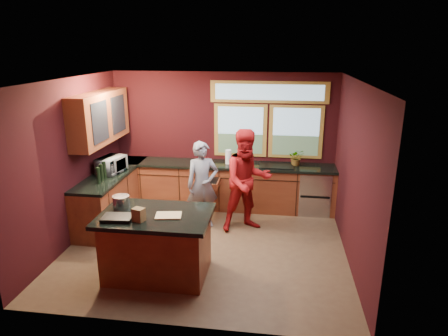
% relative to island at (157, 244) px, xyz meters
% --- Properties ---
extents(floor, '(4.50, 4.50, 0.00)m').
position_rel_island_xyz_m(floor, '(0.54, 0.93, -0.48)').
color(floor, brown).
rests_on(floor, ground).
extents(room_shell, '(4.52, 4.02, 2.71)m').
position_rel_island_xyz_m(room_shell, '(-0.05, 1.26, 1.32)').
color(room_shell, black).
rests_on(room_shell, ground).
extents(back_counter, '(4.50, 0.64, 0.93)m').
position_rel_island_xyz_m(back_counter, '(0.74, 2.63, -0.01)').
color(back_counter, '#5B2415').
rests_on(back_counter, floor).
extents(left_counter, '(0.64, 2.30, 0.93)m').
position_rel_island_xyz_m(left_counter, '(-1.41, 1.78, -0.01)').
color(left_counter, '#5B2415').
rests_on(left_counter, floor).
extents(island, '(1.55, 1.05, 0.95)m').
position_rel_island_xyz_m(island, '(0.00, 0.00, 0.00)').
color(island, '#5B2415').
rests_on(island, floor).
extents(person_grey, '(0.68, 0.57, 1.58)m').
position_rel_island_xyz_m(person_grey, '(0.34, 1.70, 0.31)').
color(person_grey, slate).
rests_on(person_grey, floor).
extents(person_red, '(1.10, 1.00, 1.84)m').
position_rel_island_xyz_m(person_red, '(1.14, 1.67, 0.44)').
color(person_red, '#A31314').
rests_on(person_red, floor).
extents(microwave, '(0.46, 0.60, 0.30)m').
position_rel_island_xyz_m(microwave, '(-1.38, 1.76, 0.60)').
color(microwave, '#999999').
rests_on(microwave, left_counter).
extents(potted_plant, '(0.30, 0.26, 0.33)m').
position_rel_island_xyz_m(potted_plant, '(2.02, 2.68, 0.62)').
color(potted_plant, '#999999').
rests_on(potted_plant, back_counter).
extents(paper_towel, '(0.12, 0.12, 0.28)m').
position_rel_island_xyz_m(paper_towel, '(0.69, 2.63, 0.59)').
color(paper_towel, white).
rests_on(paper_towel, back_counter).
extents(cutting_board, '(0.39, 0.30, 0.02)m').
position_rel_island_xyz_m(cutting_board, '(0.20, -0.05, 0.48)').
color(cutting_board, tan).
rests_on(cutting_board, island).
extents(stock_pot, '(0.24, 0.24, 0.18)m').
position_rel_island_xyz_m(stock_pot, '(-0.55, 0.15, 0.56)').
color(stock_pot, '#ADADB2').
rests_on(stock_pot, island).
extents(paper_bag, '(0.18, 0.16, 0.18)m').
position_rel_island_xyz_m(paper_bag, '(-0.15, -0.25, 0.56)').
color(paper_bag, brown).
rests_on(paper_bag, island).
extents(black_tray, '(0.43, 0.32, 0.05)m').
position_rel_island_xyz_m(black_tray, '(-0.45, -0.25, 0.49)').
color(black_tray, black).
rests_on(black_tray, island).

